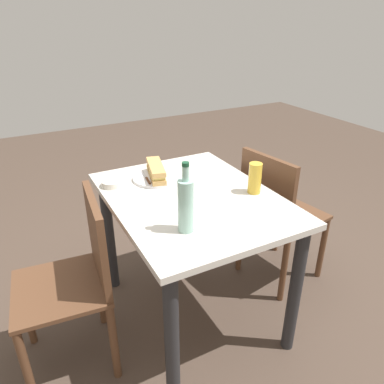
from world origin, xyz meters
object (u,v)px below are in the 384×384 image
Objects in this scene: chair_far at (78,275)px; olive_bowl at (112,183)px; water_bottle at (186,205)px; dining_table at (192,219)px; chair_near at (276,211)px; beer_glass at (255,178)px; knife_near at (146,178)px; baguette_sandwich_near at (156,171)px; plate_near at (156,178)px.

chair_far is 7.88× the size of olive_bowl.
chair_far is 2.87× the size of water_bottle.
dining_table is at bearing -32.28° from water_bottle.
chair_near is at bearing -86.10° from dining_table.
beer_glass is at bearing -123.71° from olive_bowl.
knife_near is (0.26, 0.13, 0.15)m from dining_table.
water_bottle is at bearing 112.15° from chair_near.
baguette_sandwich_near is (0.26, 0.08, 0.18)m from dining_table.
water_bottle is (-0.52, 0.09, 0.11)m from plate_near.
plate_near is (0.22, 0.65, 0.26)m from chair_near.
knife_near is 1.19× the size of beer_glass.
dining_table is at bearing 93.90° from chair_near.
water_bottle reaches higher than baguette_sandwich_near.
baguette_sandwich_near reaches higher than knife_near.
plate_near is 0.84× the size of water_bottle.
knife_near is 0.18m from olive_bowl.
chair_near is at bearing -63.11° from beer_glass.
olive_bowl is at bearing 83.54° from baguette_sandwich_near.
baguette_sandwich_near is (0.22, 0.65, 0.30)m from chair_near.
water_bottle is at bearing -121.88° from chair_far.
olive_bowl reaches higher than plate_near.
plate_near is 0.23m from olive_bowl.
dining_table is 6.51× the size of beer_glass.
knife_near is at bearing -3.77° from water_bottle.
chair_near is (0.04, -0.57, -0.12)m from dining_table.
knife_near is (0.22, 0.71, 0.27)m from chair_near.
baguette_sandwich_near is 0.53m from water_bottle.
chair_far is 4.70× the size of knife_near.
chair_far is 1.15m from chair_near.
chair_near is 0.95m from olive_bowl.
beer_glass reaches higher than olive_bowl.
beer_glass reaches higher than baguette_sandwich_near.
beer_glass is at bearing -135.60° from baguette_sandwich_near.
chair_near is 5.58× the size of beer_glass.
baguette_sandwich_near is 2.36× the size of olive_bowl.
water_bottle is (-0.26, 0.17, 0.25)m from dining_table.
beer_glass reaches higher than knife_near.
water_bottle is at bearing 108.91° from beer_glass.
beer_glass is at bearing -71.09° from water_bottle.
beer_glass is at bearing -96.64° from chair_far.
chair_far reaches higher than olive_bowl.
olive_bowl is at bearing 82.27° from knife_near.
chair_far is at bearing 83.36° from beer_glass.
dining_table is at bearing -163.79° from baguette_sandwich_near.
chair_near is 3.42× the size of plate_near.
knife_near is (0.00, 0.06, 0.01)m from plate_near.
beer_glass is (-0.37, -0.36, 0.03)m from baguette_sandwich_near.
olive_bowl reaches higher than dining_table.
plate_near is 0.54m from water_bottle.
chair_far is 0.64m from baguette_sandwich_near.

